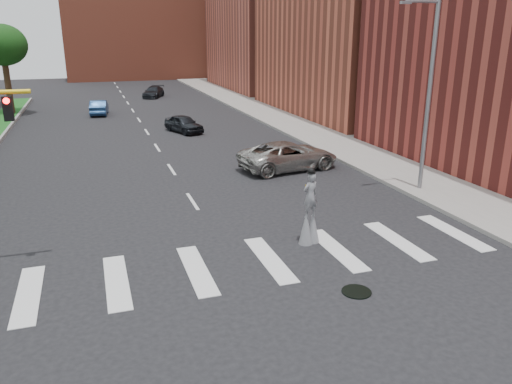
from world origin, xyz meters
name	(u,v)px	position (x,y,z in m)	size (l,w,h in m)	color
ground_plane	(243,278)	(0.00, 0.00, 0.00)	(160.00, 160.00, 0.00)	black
sidewalk_right	(297,124)	(12.50, 25.00, 0.09)	(5.00, 90.00, 0.18)	gray
manhole	(356,292)	(3.00, -2.00, 0.02)	(0.90, 0.90, 0.04)	black
building_far	(280,14)	(22.00, 54.00, 10.00)	(16.00, 22.00, 20.00)	#AD5140
building_backdrop	(143,23)	(6.00, 78.00, 9.00)	(26.00, 14.00, 18.00)	#AB4C35
streetlight	(428,91)	(10.90, 6.00, 4.90)	(2.05, 0.20, 9.00)	slate
stilt_performer	(310,214)	(3.17, 1.89, 1.13)	(0.83, 0.60, 2.90)	#352115
suv_crossing	(289,156)	(6.40, 11.93, 0.80)	(2.67, 5.78, 1.61)	#A2A099
car_near	(184,124)	(2.78, 24.91, 0.67)	(1.59, 3.96, 1.35)	black
car_mid	(99,107)	(-3.25, 36.27, 0.70)	(1.47, 4.22, 1.39)	navy
car_far	(154,92)	(3.42, 48.13, 0.65)	(1.82, 4.47, 1.30)	black
tree_6	(2,46)	(-11.13, 38.43, 6.35)	(4.39, 4.39, 8.31)	#352115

